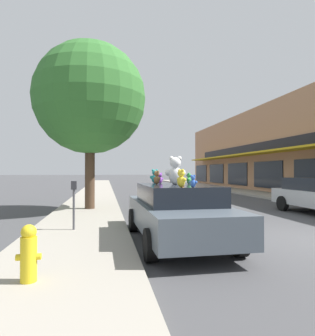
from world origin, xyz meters
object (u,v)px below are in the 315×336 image
parking_meter (74,199)px  teddy_bear_teal (155,176)px  teddy_bear_giant (175,171)px  teddy_bear_yellow (181,178)px  teddy_bear_blue (193,181)px  fire_hydrant (29,253)px  teddy_bear_brown (157,178)px  teddy_bear_black (175,178)px  teddy_bear_orange (182,178)px  street_tree (90,99)px  plush_art_car (177,211)px  teddy_bear_purple (160,178)px  teddy_bear_green (189,178)px

parking_meter → teddy_bear_teal: bearing=-4.5°
teddy_bear_giant → teddy_bear_yellow: (-0.18, -1.27, -0.15)m
teddy_bear_blue → fire_hydrant: 3.20m
teddy_bear_brown → teddy_bear_black: teddy_bear_brown is taller
teddy_bear_yellow → parking_meter: (-2.31, 2.31, -0.57)m
teddy_bear_brown → fire_hydrant: bearing=115.8°
teddy_bear_teal → teddy_bear_blue: (0.40, -2.21, -0.06)m
teddy_bear_orange → teddy_bear_blue: (-0.30, -2.04, -0.01)m
street_tree → fire_hydrant: street_tree is taller
plush_art_car → parking_meter: size_ratio=3.63×
teddy_bear_orange → teddy_bear_purple: size_ratio=0.96×
teddy_bear_yellow → parking_meter: teddy_bear_yellow is taller
teddy_bear_brown → teddy_bear_orange: bearing=-81.4°
teddy_bear_teal → teddy_bear_yellow: teddy_bear_teal is taller
teddy_bear_brown → street_tree: bearing=-5.9°
teddy_bear_yellow → street_tree: bearing=-4.1°
teddy_bear_purple → parking_meter: 2.32m
teddy_bear_black → fire_hydrant: bearing=76.9°
teddy_bear_teal → teddy_bear_orange: teddy_bear_teal is taller
teddy_bear_green → teddy_bear_orange: bearing=-147.3°
teddy_bear_yellow → fire_hydrant: teddy_bear_yellow is taller
teddy_bear_teal → teddy_bear_brown: bearing=105.2°
teddy_bear_giant → teddy_bear_blue: 1.36m
plush_art_car → teddy_bear_giant: 0.97m
street_tree → fire_hydrant: (-0.42, -8.15, -4.12)m
street_tree → teddy_bear_purple: bearing=-67.2°
teddy_bear_yellow → teddy_bear_orange: (0.52, 1.97, -0.04)m
plush_art_car → teddy_bear_orange: bearing=67.6°
teddy_bear_purple → parking_meter: size_ratio=0.22×
fire_hydrant → parking_meter: (0.23, 3.71, 0.41)m
teddy_bear_orange → teddy_bear_green: (0.08, -0.41, 0.00)m
teddy_bear_giant → street_tree: size_ratio=0.10×
parking_meter → teddy_bear_orange: bearing=-6.8°
plush_art_car → teddy_bear_yellow: teddy_bear_yellow is taller
plush_art_car → teddy_bear_green: bearing=47.9°
teddy_bear_giant → teddy_bear_yellow: 1.30m
plush_art_car → street_tree: 7.27m
teddy_bear_purple → teddy_bear_orange: bearing=160.6°
teddy_bear_giant → teddy_bear_brown: size_ratio=2.04×
teddy_bear_giant → parking_meter: 2.79m
teddy_bear_giant → teddy_bear_blue: (0.04, -1.34, -0.21)m
teddy_bear_orange → teddy_bear_blue: size_ratio=1.09×
teddy_bear_purple → teddy_bear_black: size_ratio=1.09×
teddy_bear_giant → teddy_bear_purple: (-0.26, 0.64, -0.19)m
teddy_bear_yellow → teddy_bear_purple: size_ratio=1.29×
teddy_bear_yellow → teddy_bear_green: bearing=-42.6°
teddy_bear_giant → teddy_bear_teal: bearing=-56.6°
teddy_bear_teal → teddy_bear_orange: 0.73m
street_tree → fire_hydrant: size_ratio=8.62×
teddy_bear_brown → parking_meter: size_ratio=0.26×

